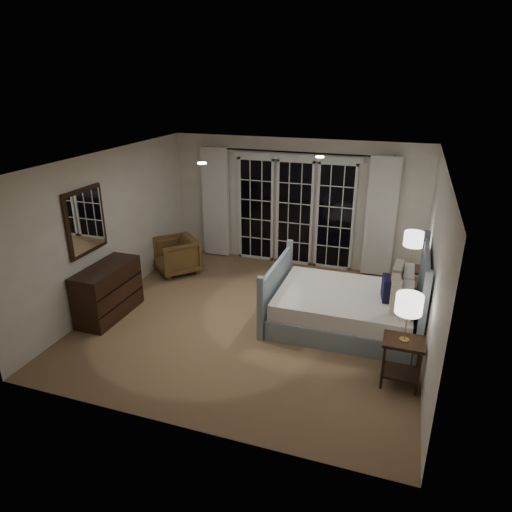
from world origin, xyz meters
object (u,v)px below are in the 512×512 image
(lamp_right, at_px, (414,239))
(nightstand_left, at_px, (402,356))
(armchair, at_px, (176,255))
(bed, at_px, (348,307))
(dresser, at_px, (108,291))
(lamp_left, at_px, (409,305))
(nightstand_right, at_px, (408,279))

(lamp_right, bearing_deg, nightstand_left, -90.48)
(lamp_right, bearing_deg, armchair, -178.21)
(nightstand_left, distance_m, lamp_right, 2.48)
(bed, xyz_separation_m, nightstand_left, (0.81, -1.23, 0.09))
(dresser, bearing_deg, lamp_right, 24.26)
(lamp_left, bearing_deg, nightstand_right, 89.52)
(nightstand_right, bearing_deg, lamp_left, -90.48)
(nightstand_left, height_order, lamp_left, lamp_left)
(bed, xyz_separation_m, dresser, (-3.65, -0.88, 0.09))
(lamp_left, relative_size, armchair, 0.80)
(bed, xyz_separation_m, armchair, (-3.44, 1.00, 0.02))
(nightstand_left, bearing_deg, armchair, 152.25)
(lamp_left, relative_size, dresser, 0.51)
(bed, height_order, lamp_left, bed)
(nightstand_left, height_order, armchair, armchair)
(lamp_left, bearing_deg, nightstand_left, 153.43)
(nightstand_left, relative_size, nightstand_right, 1.01)
(nightstand_right, relative_size, armchair, 0.82)
(dresser, bearing_deg, bed, 13.56)
(bed, bearing_deg, armchair, 163.74)
(bed, bearing_deg, nightstand_left, -56.66)
(lamp_right, relative_size, dresser, 0.52)
(bed, relative_size, armchair, 2.91)
(nightstand_left, relative_size, lamp_left, 1.04)
(bed, distance_m, lamp_left, 1.68)
(lamp_right, bearing_deg, bed, -126.16)
(bed, height_order, nightstand_left, bed)
(lamp_left, height_order, armchair, lamp_left)
(bed, relative_size, lamp_right, 3.57)
(bed, bearing_deg, lamp_right, 53.84)
(bed, bearing_deg, lamp_left, -56.66)
(bed, xyz_separation_m, lamp_right, (0.83, 1.14, 0.79))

